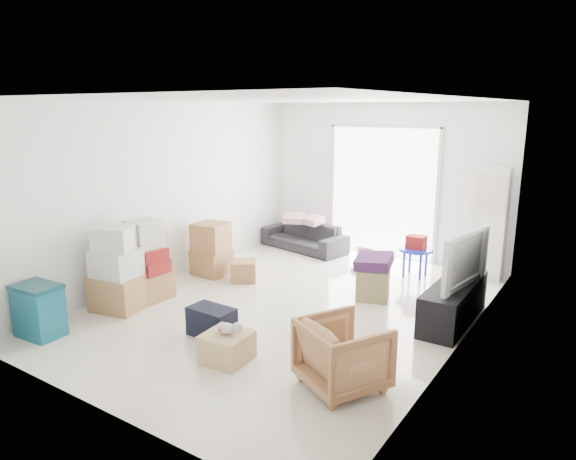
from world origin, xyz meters
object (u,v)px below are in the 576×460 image
(ac_tower, at_px, (491,224))
(armchair, at_px, (343,351))
(ottoman, at_px, (373,284))
(sofa, at_px, (304,232))
(kids_table, at_px, (416,247))
(tv_console, at_px, (453,303))
(television, at_px, (455,278))
(wood_crate, at_px, (227,347))
(storage_bins, at_px, (39,310))

(ac_tower, xyz_separation_m, armchair, (-0.38, -4.13, -0.51))
(ac_tower, distance_m, ottoman, 2.22)
(sofa, bearing_deg, kids_table, 1.69)
(ac_tower, bearing_deg, tv_console, -88.57)
(ac_tower, bearing_deg, armchair, -95.24)
(television, relative_size, armchair, 1.57)
(television, bearing_deg, ottoman, 89.22)
(wood_crate, bearing_deg, sofa, 111.36)
(armchair, bearing_deg, kids_table, -52.38)
(ac_tower, xyz_separation_m, wood_crate, (-1.64, -4.33, -0.72))
(kids_table, bearing_deg, sofa, 170.13)
(sofa, bearing_deg, armchair, -42.42)
(tv_console, height_order, sofa, sofa)
(tv_console, distance_m, sofa, 3.81)
(tv_console, relative_size, armchair, 2.02)
(wood_crate, bearing_deg, tv_console, 54.06)
(television, bearing_deg, wood_crate, 152.92)
(wood_crate, bearing_deg, ac_tower, 69.29)
(wood_crate, bearing_deg, television, 54.06)
(sofa, distance_m, armchair, 4.92)
(television, distance_m, storage_bins, 4.97)
(armchair, xyz_separation_m, ottoman, (-0.74, 2.33, -0.15))
(sofa, height_order, storage_bins, sofa)
(kids_table, bearing_deg, armchair, -80.66)
(armchair, distance_m, storage_bins, 3.60)
(wood_crate, bearing_deg, ottoman, 78.35)
(sofa, xyz_separation_m, kids_table, (2.31, -0.40, 0.14))
(kids_table, bearing_deg, tv_console, -55.00)
(storage_bins, distance_m, wood_crate, 2.34)
(television, bearing_deg, ac_tower, 10.28)
(sofa, relative_size, ottoman, 3.93)
(tv_console, height_order, armchair, armchair)
(ac_tower, height_order, armchair, ac_tower)
(tv_console, relative_size, storage_bins, 2.38)
(tv_console, distance_m, television, 0.32)
(tv_console, height_order, kids_table, kids_table)
(ac_tower, bearing_deg, television, -88.57)
(television, distance_m, armchair, 2.18)
(tv_console, relative_size, television, 1.29)
(tv_console, bearing_deg, sofa, 150.85)
(armchair, relative_size, ottoman, 1.71)
(television, distance_m, ottoman, 1.24)
(tv_console, relative_size, wood_crate, 3.26)
(ac_tower, height_order, ottoman, ac_tower)
(sofa, relative_size, storage_bins, 2.71)
(ottoman, xyz_separation_m, wood_crate, (-0.52, -2.53, -0.06))
(ac_tower, xyz_separation_m, kids_table, (-0.97, -0.55, -0.40))
(television, relative_size, wood_crate, 2.54)
(sofa, distance_m, wood_crate, 4.50)
(ottoman, relative_size, kids_table, 0.65)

